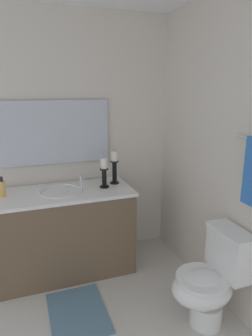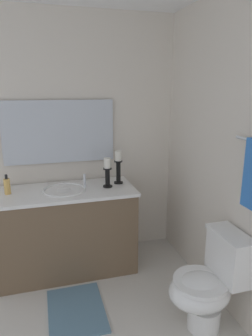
{
  "view_description": "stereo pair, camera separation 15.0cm",
  "coord_description": "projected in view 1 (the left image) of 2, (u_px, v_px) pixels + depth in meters",
  "views": [
    {
      "loc": [
        1.76,
        -0.25,
        1.74
      ],
      "look_at": [
        -0.39,
        0.52,
        1.13
      ],
      "focal_mm": 32.33,
      "sensor_mm": 36.0,
      "label": 1
    },
    {
      "loc": [
        1.81,
        -0.11,
        1.74
      ],
      "look_at": [
        -0.39,
        0.52,
        1.13
      ],
      "focal_mm": 32.33,
      "sensor_mm": 36.0,
      "label": 2
    }
  ],
  "objects": [
    {
      "name": "wall_left",
      "position": [
        47.0,
        142.0,
        2.93
      ],
      "size": [
        0.04,
        2.53,
        2.45
      ],
      "primitive_type": "cube",
      "color": "silver",
      "rests_on": "ground"
    },
    {
      "name": "vanity_cabinet",
      "position": [
        63.0,
        232.0,
        2.87
      ],
      "size": [
        0.58,
        1.31,
        0.82
      ],
      "color": "brown",
      "rests_on": "ground"
    },
    {
      "name": "soap_bottle",
      "position": [
        2.0,
        189.0,
        2.62
      ],
      "size": [
        0.06,
        0.06,
        0.18
      ],
      "color": "#E5B259",
      "rests_on": "vanity_cabinet"
    },
    {
      "name": "candle_holder_short",
      "position": [
        104.0,
        172.0,
        2.84
      ],
      "size": [
        0.09,
        0.09,
        0.28
      ],
      "color": "black",
      "rests_on": "vanity_cabinet"
    },
    {
      "name": "sink_basin",
      "position": [
        61.0,
        195.0,
        2.77
      ],
      "size": [
        0.4,
        0.4,
        0.24
      ],
      "color": "white",
      "rests_on": "vanity_cabinet"
    },
    {
      "name": "candle_holder_tall",
      "position": [
        114.0,
        166.0,
        2.96
      ],
      "size": [
        0.09,
        0.09,
        0.33
      ],
      "color": "black",
      "rests_on": "vanity_cabinet"
    },
    {
      "name": "toilet",
      "position": [
        210.0,
        281.0,
        2.22
      ],
      "size": [
        0.39,
        0.54,
        0.75
      ],
      "color": "white",
      "rests_on": "ground"
    },
    {
      "name": "mirror",
      "position": [
        54.0,
        133.0,
        2.89
      ],
      "size": [
        0.02,
        1.07,
        0.61
      ],
      "primitive_type": "cube",
      "color": "silver"
    },
    {
      "name": "wall_back",
      "position": [
        239.0,
        160.0,
        2.23
      ],
      "size": [
        2.45,
        0.04,
        2.45
      ],
      "primitive_type": "cube",
      "color": "silver",
      "rests_on": "ground"
    },
    {
      "name": "bath_mat",
      "position": [
        78.0,
        313.0,
        2.4
      ],
      "size": [
        0.6,
        0.44,
        0.02
      ],
      "primitive_type": "cube",
      "color": "slate",
      "rests_on": "ground"
    }
  ]
}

